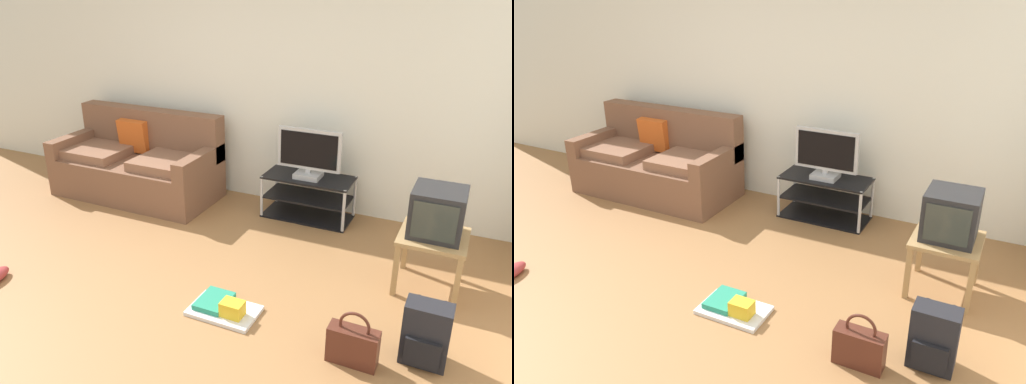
% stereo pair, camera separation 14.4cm
% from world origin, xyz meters
% --- Properties ---
extents(ground_plane, '(9.00, 9.80, 0.02)m').
position_xyz_m(ground_plane, '(0.00, 0.00, -0.01)').
color(ground_plane, olive).
extents(wall_back, '(9.00, 0.10, 2.70)m').
position_xyz_m(wall_back, '(0.00, 2.45, 1.35)').
color(wall_back, silver).
rests_on(wall_back, ground_plane).
extents(couch, '(1.79, 0.84, 0.91)m').
position_xyz_m(couch, '(-1.07, 1.91, 0.34)').
color(couch, brown).
rests_on(couch, ground_plane).
extents(tv_stand, '(0.88, 0.42, 0.44)m').
position_xyz_m(tv_stand, '(0.84, 2.12, 0.22)').
color(tv_stand, black).
rests_on(tv_stand, ground_plane).
extents(flat_tv, '(0.63, 0.22, 0.49)m').
position_xyz_m(flat_tv, '(0.84, 2.10, 0.68)').
color(flat_tv, '#B2B2B7').
rests_on(flat_tv, tv_stand).
extents(side_table, '(0.50, 0.50, 0.46)m').
position_xyz_m(side_table, '(2.13, 1.31, 0.38)').
color(side_table, '#9E7A4C').
rests_on(side_table, ground_plane).
extents(crt_tv, '(0.38, 0.39, 0.36)m').
position_xyz_m(crt_tv, '(2.13, 1.32, 0.64)').
color(crt_tv, '#232326').
rests_on(crt_tv, side_table).
extents(backpack, '(0.28, 0.24, 0.42)m').
position_xyz_m(backpack, '(2.22, 0.42, 0.21)').
color(backpack, black).
rests_on(backpack, ground_plane).
extents(handbag, '(0.32, 0.13, 0.38)m').
position_xyz_m(handbag, '(1.82, 0.22, 0.13)').
color(handbag, '#4C2319').
rests_on(handbag, ground_plane).
extents(floor_tray, '(0.50, 0.33, 0.14)m').
position_xyz_m(floor_tray, '(0.84, 0.33, 0.04)').
color(floor_tray, silver).
rests_on(floor_tray, ground_plane).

